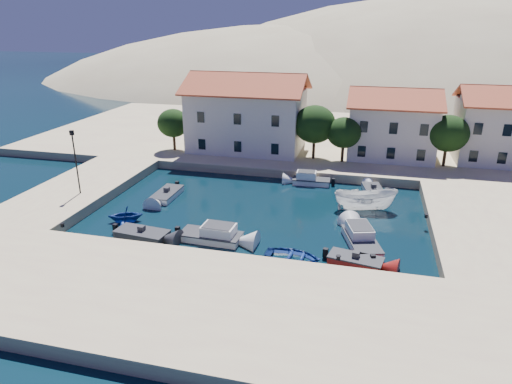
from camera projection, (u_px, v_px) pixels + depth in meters
The scene contains 22 objects.
ground at pixel (227, 264), 33.59m from camera, with size 400.00×400.00×0.00m, color black.
quay_south at pixel (197, 304), 27.97m from camera, with size 52.00×12.00×1.00m, color tan.
quay_east at pixel (499, 230), 37.80m from camera, with size 11.00×20.00×1.00m, color tan.
quay_west at pixel (80, 190), 46.83m from camera, with size 8.00×20.00×1.00m, color tan.
quay_north at pixel (317, 138), 67.42m from camera, with size 80.00×36.00×1.00m, color tan.
hills at pixel (403, 151), 149.26m from camera, with size 254.00×176.00×99.00m.
building_left at pixel (247, 111), 58.25m from camera, with size 14.70×9.45×9.70m.
building_mid at pixel (392, 122), 55.30m from camera, with size 10.50×8.40×8.30m.
building_right at pixel (499, 123), 53.37m from camera, with size 9.45×8.40×8.80m.
trees at pixel (327, 128), 53.93m from camera, with size 37.30×5.30×6.45m.
lamppost at pixel (75, 156), 43.16m from camera, with size 0.35×0.25×6.22m.
bollards at pixel (275, 232), 36.05m from camera, with size 29.36×9.56×0.30m.
motorboat_grey_sw at pixel (142, 234), 37.54m from camera, with size 4.60×2.41×1.25m.
cabin_cruiser_south at pixel (211, 235), 37.04m from camera, with size 5.12×2.35×1.60m.
rowboat_south at pixel (293, 260), 34.15m from camera, with size 3.01×4.22×0.87m, color navy.
motorboat_red_se at pixel (355, 261), 33.39m from camera, with size 4.18×2.47×1.25m.
cabin_cruiser_east at pixel (361, 240), 36.20m from camera, with size 3.57×5.63×1.60m.
boat_east at pixel (365, 210), 43.11m from camera, with size 2.21×5.86×2.26m, color white.
motorboat_white_ne at pixel (373, 191), 47.04m from camera, with size 2.58×4.14×1.25m.
rowboat_west at pixel (126, 221), 40.67m from camera, with size 2.57×2.98×1.57m, color navy.
motorboat_white_west at pixel (167, 194), 46.11m from camera, with size 1.98×4.44×1.25m.
cabin_cruiser_north at pixel (311, 180), 49.70m from camera, with size 4.10×1.91×1.60m.
Camera 1 is at (9.30, -28.12, 16.84)m, focal length 32.00 mm.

